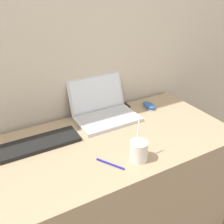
% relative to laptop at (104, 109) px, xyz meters
% --- Properties ---
extents(wall_back, '(7.00, 0.04, 2.50)m').
position_rel_laptop_xyz_m(wall_back, '(-0.05, 0.13, 0.49)').
color(wall_back, beige).
rests_on(wall_back, ground_plane).
extents(desk, '(1.20, 0.63, 0.71)m').
position_rel_laptop_xyz_m(desk, '(-0.05, -0.22, -0.41)').
color(desk, tan).
rests_on(desk, ground_plane).
extents(laptop, '(0.34, 0.28, 0.22)m').
position_rel_laptop_xyz_m(laptop, '(0.00, 0.00, 0.00)').
color(laptop, silver).
rests_on(laptop, desk).
extents(drink_cup, '(0.08, 0.08, 0.22)m').
position_rel_laptop_xyz_m(drink_cup, '(-0.05, -0.42, 0.00)').
color(drink_cup, silver).
rests_on(drink_cup, desk).
extents(computer_mouse, '(0.06, 0.11, 0.03)m').
position_rel_laptop_xyz_m(computer_mouse, '(0.30, -0.03, -0.04)').
color(computer_mouse, '#B2B2B7').
rests_on(computer_mouse, desk).
extents(external_keyboard, '(0.38, 0.14, 0.02)m').
position_rel_laptop_xyz_m(external_keyboard, '(-0.40, -0.10, -0.04)').
color(external_keyboard, black).
rests_on(external_keyboard, desk).
extents(usb_stick, '(0.02, 0.06, 0.01)m').
position_rel_laptop_xyz_m(usb_stick, '(0.19, 0.05, -0.04)').
color(usb_stick, black).
rests_on(usb_stick, desk).
extents(pen, '(0.08, 0.12, 0.01)m').
position_rel_laptop_xyz_m(pen, '(-0.17, -0.39, -0.04)').
color(pen, '#191999').
rests_on(pen, desk).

